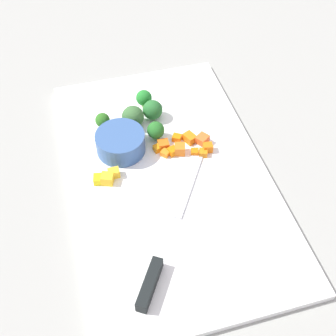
# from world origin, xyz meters

# --- Properties ---
(ground_plane) EXTENTS (4.00, 4.00, 0.00)m
(ground_plane) POSITION_xyz_m (0.00, 0.00, 0.00)
(ground_plane) COLOR #959890
(cutting_board) EXTENTS (0.51, 0.31, 0.01)m
(cutting_board) POSITION_xyz_m (0.00, 0.00, 0.01)
(cutting_board) COLOR white
(cutting_board) RESTS_ON ground_plane
(prep_bowl) EXTENTS (0.08, 0.08, 0.03)m
(prep_bowl) POSITION_xyz_m (-0.07, -0.06, 0.03)
(prep_bowl) COLOR #365991
(prep_bowl) RESTS_ON cutting_board
(chef_knife) EXTENTS (0.26, 0.18, 0.02)m
(chef_knife) POSITION_xyz_m (0.13, -0.04, 0.02)
(chef_knife) COLOR silver
(chef_knife) RESTS_ON cutting_board
(carrot_dice_0) EXTENTS (0.01, 0.02, 0.01)m
(carrot_dice_0) POSITION_xyz_m (-0.03, 0.07, 0.02)
(carrot_dice_0) COLOR orange
(carrot_dice_0) RESTS_ON cutting_board
(carrot_dice_1) EXTENTS (0.02, 0.02, 0.01)m
(carrot_dice_1) POSITION_xyz_m (-0.04, 0.01, 0.02)
(carrot_dice_1) COLOR orange
(carrot_dice_1) RESTS_ON cutting_board
(carrot_dice_2) EXTENTS (0.01, 0.01, 0.01)m
(carrot_dice_2) POSITION_xyz_m (-0.05, -0.01, 0.02)
(carrot_dice_2) COLOR orange
(carrot_dice_2) RESTS_ON cutting_board
(carrot_dice_3) EXTENTS (0.03, 0.03, 0.02)m
(carrot_dice_3) POSITION_xyz_m (-0.05, 0.07, 0.02)
(carrot_dice_3) COLOR orange
(carrot_dice_3) RESTS_ON cutting_board
(carrot_dice_4) EXTENTS (0.02, 0.02, 0.01)m
(carrot_dice_4) POSITION_xyz_m (-0.04, 0.02, 0.02)
(carrot_dice_4) COLOR orange
(carrot_dice_4) RESTS_ON cutting_board
(carrot_dice_5) EXTENTS (0.02, 0.02, 0.01)m
(carrot_dice_5) POSITION_xyz_m (-0.02, 0.06, 0.02)
(carrot_dice_5) COLOR orange
(carrot_dice_5) RESTS_ON cutting_board
(carrot_dice_6) EXTENTS (0.03, 0.02, 0.01)m
(carrot_dice_6) POSITION_xyz_m (-0.06, 0.05, 0.02)
(carrot_dice_6) COLOR orange
(carrot_dice_6) RESTS_ON cutting_board
(carrot_dice_7) EXTENTS (0.02, 0.02, 0.01)m
(carrot_dice_7) POSITION_xyz_m (-0.05, 0.01, 0.02)
(carrot_dice_7) COLOR orange
(carrot_dice_7) RESTS_ON cutting_board
(carrot_dice_8) EXTENTS (0.02, 0.02, 0.01)m
(carrot_dice_8) POSITION_xyz_m (-0.06, 0.03, 0.02)
(carrot_dice_8) COLOR orange
(carrot_dice_8) RESTS_ON cutting_board
(carrot_dice_9) EXTENTS (0.01, 0.02, 0.01)m
(carrot_dice_9) POSITION_xyz_m (-0.03, 0.05, 0.02)
(carrot_dice_9) COLOR orange
(carrot_dice_9) RESTS_ON cutting_board
(carrot_dice_10) EXTENTS (0.02, 0.02, 0.02)m
(carrot_dice_10) POSITION_xyz_m (-0.04, 0.03, 0.02)
(carrot_dice_10) COLOR orange
(carrot_dice_10) RESTS_ON cutting_board
(pepper_dice_0) EXTENTS (0.02, 0.02, 0.01)m
(pepper_dice_0) POSITION_xyz_m (-0.01, -0.11, 0.02)
(pepper_dice_0) COLOR yellow
(pepper_dice_0) RESTS_ON cutting_board
(pepper_dice_1) EXTENTS (0.02, 0.02, 0.02)m
(pepper_dice_1) POSITION_xyz_m (-0.01, -0.10, 0.02)
(pepper_dice_1) COLOR yellow
(pepper_dice_1) RESTS_ON cutting_board
(pepper_dice_2) EXTENTS (0.01, 0.02, 0.01)m
(pepper_dice_2) POSITION_xyz_m (-0.01, -0.08, 0.02)
(pepper_dice_2) COLOR yellow
(pepper_dice_2) RESTS_ON cutting_board
(broccoli_floret_0) EXTENTS (0.02, 0.02, 0.03)m
(broccoli_floret_0) POSITION_xyz_m (-0.13, -0.08, 0.03)
(broccoli_floret_0) COLOR #80B159
(broccoli_floret_0) RESTS_ON cutting_board
(broccoli_floret_1) EXTENTS (0.03, 0.03, 0.03)m
(broccoli_floret_1) POSITION_xyz_m (-0.08, -0.00, 0.03)
(broccoli_floret_1) COLOR #83B76B
(broccoli_floret_1) RESTS_ON cutting_board
(broccoli_floret_2) EXTENTS (0.03, 0.03, 0.04)m
(broccoli_floret_2) POSITION_xyz_m (-0.13, 0.01, 0.03)
(broccoli_floret_2) COLOR #92B662
(broccoli_floret_2) RESTS_ON cutting_board
(broccoli_floret_3) EXTENTS (0.03, 0.03, 0.03)m
(broccoli_floret_3) POSITION_xyz_m (-0.16, -0.00, 0.03)
(broccoli_floret_3) COLOR #96AA59
(broccoli_floret_3) RESTS_ON cutting_board
(broccoli_floret_4) EXTENTS (0.04, 0.04, 0.04)m
(broccoli_floret_4) POSITION_xyz_m (-0.12, -0.03, 0.03)
(broccoli_floret_4) COLOR #83AE57
(broccoli_floret_4) RESTS_ON cutting_board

